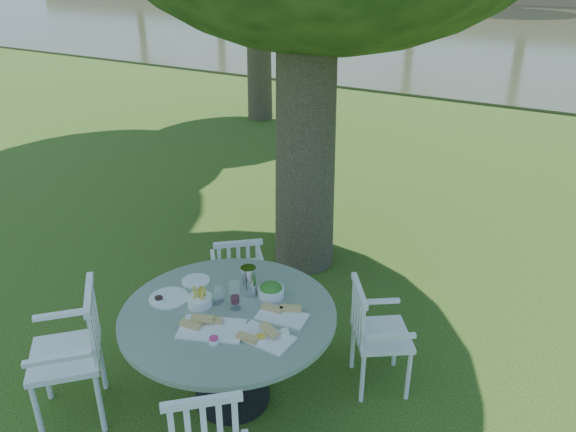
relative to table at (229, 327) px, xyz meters
The scene contains 7 objects.
ground 1.46m from the table, 105.88° to the left, with size 140.00×140.00×0.00m, color #1D3A0C.
table is the anchor object (origin of this frame).
chair_ne 1.06m from the table, 39.32° to the left, with size 0.59×0.60×0.87m.
chair_nw 1.07m from the table, 121.37° to the left, with size 0.58×0.57×0.84m.
chair_sw 1.04m from the table, 143.03° to the right, with size 0.70×0.70×1.01m.
tableware 0.19m from the table, 91.15° to the left, with size 1.18×0.85×0.23m.
river 24.27m from the table, 90.85° to the left, with size 100.00×28.00×0.12m, color #383D24.
Camera 1 is at (2.35, -3.88, 3.05)m, focal length 35.00 mm.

